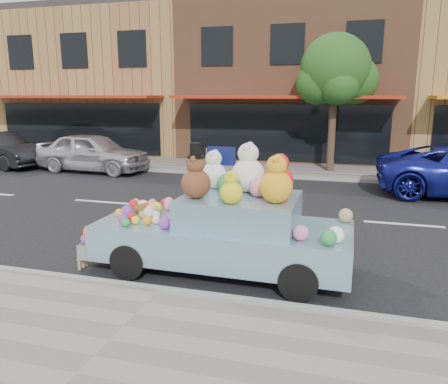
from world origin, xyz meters
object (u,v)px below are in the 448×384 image
(car_dark, at_px, (1,150))
(street_tree, at_px, (336,75))
(art_car, at_px, (225,226))
(car_silver, at_px, (93,152))

(car_dark, bearing_deg, street_tree, -67.28)
(art_car, bearing_deg, car_dark, 146.50)
(street_tree, relative_size, car_silver, 1.15)
(street_tree, bearing_deg, car_dark, -170.86)
(car_silver, xyz_separation_m, art_car, (7.73, -8.18, 0.03))
(car_silver, bearing_deg, car_dark, 94.01)
(art_car, bearing_deg, car_silver, 133.80)
(street_tree, height_order, car_dark, street_tree)
(street_tree, bearing_deg, car_silver, -166.62)
(street_tree, xyz_separation_m, car_dark, (-13.49, -2.17, -2.98))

